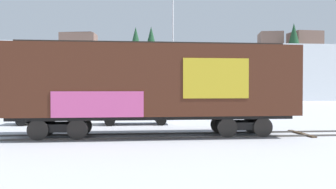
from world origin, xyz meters
TOP-DOWN VIEW (x-y plane):
  - ground_plane at (0.00, 0.00)m, footprint 260.00×260.00m
  - track at (2.76, 0.02)m, footprint 60.01×2.94m
  - freight_car at (0.85, -0.00)m, footprint 13.30×3.23m
  - flagpole at (2.53, 9.00)m, footprint 1.30×1.18m
  - hillside at (0.07, 61.62)m, footprint 119.27×40.05m
  - parked_car_tan at (-5.44, 5.99)m, footprint 4.56×2.03m
  - parked_car_white at (-0.03, 5.47)m, footprint 4.62×1.95m

SIDE VIEW (x-z plane):
  - ground_plane at x=0.00m, z-range 0.00..0.00m
  - track at x=2.76m, z-range 0.00..0.08m
  - parked_car_white at x=-0.03m, z-range 0.03..1.56m
  - parked_car_tan at x=-5.44m, z-range 0.01..1.64m
  - freight_car at x=0.85m, z-range 0.32..4.80m
  - hillside at x=0.07m, z-range -2.21..12.52m
  - flagpole at x=2.53m, z-range 1.40..11.41m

